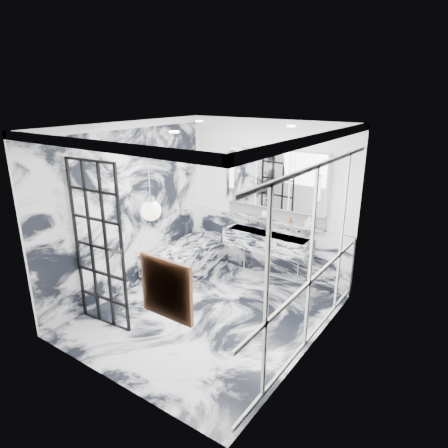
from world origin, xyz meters
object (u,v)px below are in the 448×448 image
Objects in this scene: mirror_cabinet at (275,179)px; crittall_door at (99,247)px; bathtub at (186,261)px; trough_sink at (267,242)px.

crittall_door is at bearing -114.55° from mirror_cabinet.
bathtub is at bearing -147.94° from mirror_cabinet.
mirror_cabinet is at bearing 90.00° from trough_sink.
crittall_door is 2.90m from trough_sink.
bathtub is at bearing 87.67° from crittall_door.
crittall_door reaches higher than bathtub.
crittall_door reaches higher than mirror_cabinet.
trough_sink is at bearing 26.48° from bathtub.
crittall_door is 1.45× the size of bathtub.
bathtub is (-0.07, 1.91, -0.92)m from crittall_door.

